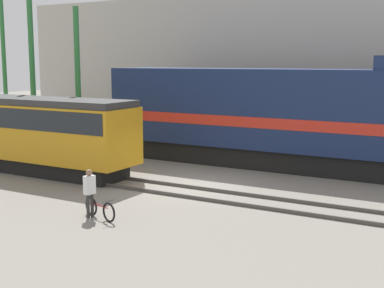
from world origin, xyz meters
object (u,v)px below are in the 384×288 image
utility_pole_center (32,74)px  bicycle (100,209)px  streetcar (46,131)px  person (90,188)px  freight_locomotive (268,116)px  utility_pole_right (78,85)px  utility_pole_left (5,75)px

utility_pole_center → bicycle: bearing=-35.3°
streetcar → person: (6.41, -4.47, -1.00)m
freight_locomotive → utility_pole_center: utility_pole_center is taller
streetcar → utility_pole_center: (-4.14, 3.31, 2.45)m
person → utility_pole_right: size_ratio=0.21×
streetcar → utility_pole_left: utility_pole_left is taller
freight_locomotive → person: freight_locomotive is taller
freight_locomotive → person: bearing=-99.3°
bicycle → utility_pole_left: (-13.11, 7.74, 4.04)m
freight_locomotive → utility_pole_left: bearing=-167.2°
freight_locomotive → utility_pole_left: (-14.54, -3.31, 1.85)m
streetcar → utility_pole_center: size_ratio=1.03×
person → utility_pole_right: utility_pole_right is taller
utility_pole_right → streetcar: bearing=-74.5°
person → utility_pole_right: 11.08m
bicycle → utility_pole_center: bearing=144.7°
streetcar → utility_pole_center: utility_pole_center is taller
utility_pole_center → utility_pole_right: utility_pole_center is taller
streetcar → bicycle: streetcar is taller
streetcar → utility_pole_right: size_ratio=1.16×
bicycle → person: bearing=-175.0°
bicycle → streetcar: bearing=146.9°
streetcar → utility_pole_center: bearing=141.4°
bicycle → freight_locomotive: bearing=82.6°
freight_locomotive → bicycle: bearing=-97.4°
bicycle → utility_pole_right: bearing=134.9°
freight_locomotive → utility_pole_right: size_ratio=2.10×
freight_locomotive → streetcar: (-8.22, -6.62, -0.53)m
freight_locomotive → utility_pole_center: 12.95m
freight_locomotive → streetcar: freight_locomotive is taller
bicycle → utility_pole_left: 15.76m
streetcar → bicycle: size_ratio=5.58×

